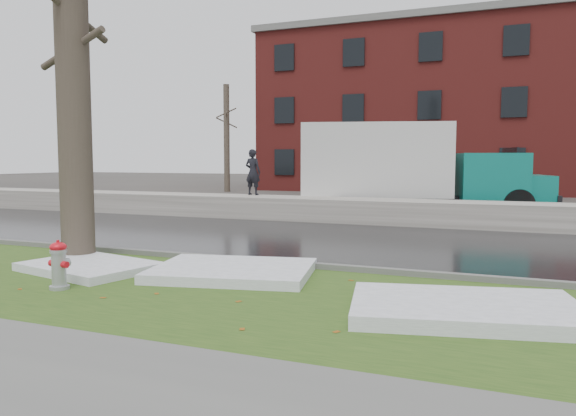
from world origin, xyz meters
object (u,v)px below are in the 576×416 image
at_px(tree, 72,53).
at_px(worker, 253,172).
at_px(box_truck, 405,167).
at_px(fire_hydrant, 59,263).

bearing_deg(tree, worker, 94.32).
distance_m(box_truck, worker, 5.32).
relative_size(tree, box_truck, 0.80).
height_order(fire_hydrant, box_truck, box_truck).
xyz_separation_m(box_truck, worker, (-4.88, -2.11, -0.16)).
distance_m(tree, worker, 9.50).
relative_size(fire_hydrant, worker, 0.47).
distance_m(fire_hydrant, tree, 4.36).
relative_size(box_truck, worker, 6.14).
bearing_deg(fire_hydrant, worker, 107.22).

